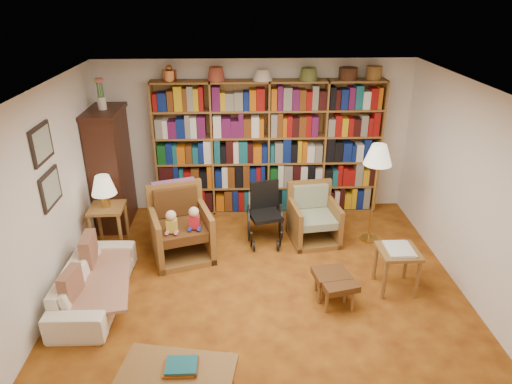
{
  "coord_description": "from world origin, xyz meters",
  "views": [
    {
      "loc": [
        -0.27,
        -4.65,
        3.51
      ],
      "look_at": [
        -0.07,
        0.6,
        1.13
      ],
      "focal_mm": 32.0,
      "sensor_mm": 36.0,
      "label": 1
    }
  ],
  "objects_px": {
    "footstool_a": "(331,277)",
    "footstool_b": "(339,286)",
    "armchair_leather": "(182,227)",
    "armchair_sage": "(313,218)",
    "coffee_table": "(178,373)",
    "side_table_lamp": "(108,217)",
    "wheelchair": "(265,214)",
    "side_table_papers": "(398,257)",
    "sofa": "(94,282)",
    "floor_lamp": "(378,159)"
  },
  "relations": [
    {
      "from": "footstool_a",
      "to": "footstool_b",
      "type": "bearing_deg",
      "value": -73.35
    },
    {
      "from": "armchair_leather",
      "to": "armchair_sage",
      "type": "height_order",
      "value": "armchair_leather"
    },
    {
      "from": "armchair_sage",
      "to": "coffee_table",
      "type": "relative_size",
      "value": 0.77
    },
    {
      "from": "armchair_sage",
      "to": "footstool_a",
      "type": "bearing_deg",
      "value": -90.17
    },
    {
      "from": "side_table_lamp",
      "to": "wheelchair",
      "type": "xyz_separation_m",
      "value": [
        2.24,
        0.2,
        -0.11
      ]
    },
    {
      "from": "footstool_a",
      "to": "coffee_table",
      "type": "relative_size",
      "value": 0.42
    },
    {
      "from": "side_table_papers",
      "to": "side_table_lamp",
      "type": "bearing_deg",
      "value": 163.66
    },
    {
      "from": "armchair_leather",
      "to": "armchair_sage",
      "type": "relative_size",
      "value": 1.23
    },
    {
      "from": "side_table_lamp",
      "to": "side_table_papers",
      "type": "height_order",
      "value": "side_table_lamp"
    },
    {
      "from": "sofa",
      "to": "armchair_leather",
      "type": "distance_m",
      "value": 1.43
    },
    {
      "from": "armchair_sage",
      "to": "floor_lamp",
      "type": "bearing_deg",
      "value": -7.86
    },
    {
      "from": "sofa",
      "to": "footstool_a",
      "type": "height_order",
      "value": "sofa"
    },
    {
      "from": "wheelchair",
      "to": "floor_lamp",
      "type": "distance_m",
      "value": 1.81
    },
    {
      "from": "side_table_lamp",
      "to": "armchair_sage",
      "type": "height_order",
      "value": "armchair_sage"
    },
    {
      "from": "armchair_leather",
      "to": "wheelchair",
      "type": "distance_m",
      "value": 1.23
    },
    {
      "from": "sofa",
      "to": "armchair_leather",
      "type": "height_order",
      "value": "armchair_leather"
    },
    {
      "from": "armchair_leather",
      "to": "side_table_papers",
      "type": "relative_size",
      "value": 1.75
    },
    {
      "from": "footstool_b",
      "to": "coffee_table",
      "type": "bearing_deg",
      "value": -142.67
    },
    {
      "from": "armchair_leather",
      "to": "side_table_lamp",
      "type": "bearing_deg",
      "value": 172.79
    },
    {
      "from": "armchair_leather",
      "to": "side_table_papers",
      "type": "xyz_separation_m",
      "value": [
        2.76,
        -0.98,
        0.06
      ]
    },
    {
      "from": "armchair_leather",
      "to": "coffee_table",
      "type": "bearing_deg",
      "value": -84.78
    },
    {
      "from": "armchair_leather",
      "to": "footstool_a",
      "type": "height_order",
      "value": "armchair_leather"
    },
    {
      "from": "armchair_sage",
      "to": "footstool_b",
      "type": "bearing_deg",
      "value": -88.24
    },
    {
      "from": "footstool_b",
      "to": "wheelchair",
      "type": "bearing_deg",
      "value": 115.56
    },
    {
      "from": "armchair_sage",
      "to": "floor_lamp",
      "type": "height_order",
      "value": "floor_lamp"
    },
    {
      "from": "footstool_b",
      "to": "side_table_papers",
      "type": "bearing_deg",
      "value": 21.79
    },
    {
      "from": "side_table_lamp",
      "to": "footstool_b",
      "type": "distance_m",
      "value": 3.35
    },
    {
      "from": "floor_lamp",
      "to": "footstool_b",
      "type": "distance_m",
      "value": 2.0
    },
    {
      "from": "wheelchair",
      "to": "coffee_table",
      "type": "bearing_deg",
      "value": -107.8
    },
    {
      "from": "side_table_lamp",
      "to": "floor_lamp",
      "type": "bearing_deg",
      "value": 1.36
    },
    {
      "from": "side_table_lamp",
      "to": "side_table_papers",
      "type": "distance_m",
      "value": 3.97
    },
    {
      "from": "wheelchair",
      "to": "side_table_lamp",
      "type": "bearing_deg",
      "value": -174.87
    },
    {
      "from": "side_table_lamp",
      "to": "coffee_table",
      "type": "xyz_separation_m",
      "value": [
        1.3,
        -2.75,
        -0.17
      ]
    },
    {
      "from": "footstool_b",
      "to": "coffee_table",
      "type": "relative_size",
      "value": 0.44
    },
    {
      "from": "sofa",
      "to": "coffee_table",
      "type": "distance_m",
      "value": 1.97
    },
    {
      "from": "sofa",
      "to": "wheelchair",
      "type": "relative_size",
      "value": 1.86
    },
    {
      "from": "side_table_lamp",
      "to": "armchair_leather",
      "type": "distance_m",
      "value": 1.07
    },
    {
      "from": "armchair_leather",
      "to": "footstool_a",
      "type": "distance_m",
      "value": 2.22
    },
    {
      "from": "armchair_leather",
      "to": "floor_lamp",
      "type": "xyz_separation_m",
      "value": [
        2.76,
        0.22,
        0.9
      ]
    },
    {
      "from": "sofa",
      "to": "floor_lamp",
      "type": "bearing_deg",
      "value": -70.19
    },
    {
      "from": "armchair_leather",
      "to": "armchair_sage",
      "type": "distance_m",
      "value": 1.95
    },
    {
      "from": "armchair_leather",
      "to": "coffee_table",
      "type": "distance_m",
      "value": 2.63
    },
    {
      "from": "armchair_sage",
      "to": "side_table_papers",
      "type": "height_order",
      "value": "armchair_sage"
    },
    {
      "from": "armchair_sage",
      "to": "footstool_a",
      "type": "height_order",
      "value": "armchair_sage"
    },
    {
      "from": "side_table_lamp",
      "to": "armchair_sage",
      "type": "distance_m",
      "value": 2.99
    },
    {
      "from": "armchair_sage",
      "to": "footstool_b",
      "type": "relative_size",
      "value": 1.77
    },
    {
      "from": "armchair_sage",
      "to": "wheelchair",
      "type": "xyz_separation_m",
      "value": [
        -0.73,
        -0.0,
        0.08
      ]
    },
    {
      "from": "side_table_lamp",
      "to": "footstool_b",
      "type": "height_order",
      "value": "side_table_lamp"
    },
    {
      "from": "wheelchair",
      "to": "footstool_a",
      "type": "height_order",
      "value": "wheelchair"
    },
    {
      "from": "floor_lamp",
      "to": "side_table_papers",
      "type": "distance_m",
      "value": 1.47
    }
  ]
}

